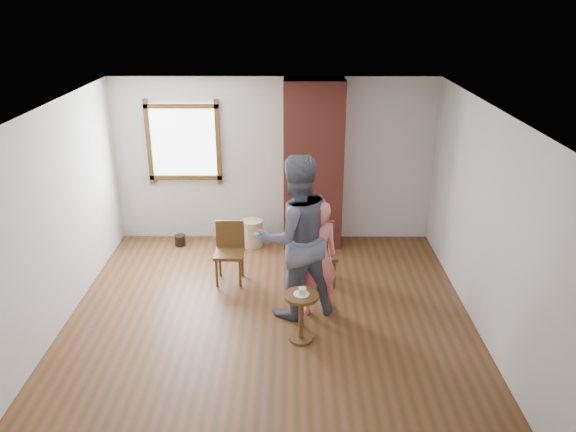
% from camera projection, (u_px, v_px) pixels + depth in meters
% --- Properties ---
extents(ground, '(5.50, 5.50, 0.00)m').
position_uv_depth(ground, '(269.00, 330.00, 6.74)').
color(ground, brown).
rests_on(ground, ground).
extents(room_shell, '(5.04, 5.52, 2.62)m').
position_uv_depth(room_shell, '(264.00, 170.00, 6.62)').
color(room_shell, silver).
rests_on(room_shell, ground).
extents(brick_chimney, '(0.90, 0.50, 2.60)m').
position_uv_depth(brick_chimney, '(313.00, 165.00, 8.57)').
color(brick_chimney, '#954035').
rests_on(brick_chimney, ground).
extents(stoneware_crock, '(0.38, 0.38, 0.43)m').
position_uv_depth(stoneware_crock, '(252.00, 233.00, 8.88)').
color(stoneware_crock, beige).
rests_on(stoneware_crock, ground).
extents(dark_pot, '(0.18, 0.18, 0.17)m').
position_uv_depth(dark_pot, '(180.00, 240.00, 8.94)').
color(dark_pot, black).
rests_on(dark_pot, ground).
extents(dining_chair_left, '(0.40, 0.40, 0.84)m').
position_uv_depth(dining_chair_left, '(230.00, 248.00, 7.75)').
color(dining_chair_left, brown).
rests_on(dining_chair_left, ground).
extents(dining_chair_right, '(0.44, 0.44, 0.85)m').
position_uv_depth(dining_chair_right, '(321.00, 250.00, 7.70)').
color(dining_chair_right, brown).
rests_on(dining_chair_right, ground).
extents(side_table, '(0.40, 0.40, 0.60)m').
position_uv_depth(side_table, '(301.00, 309.00, 6.40)').
color(side_table, brown).
rests_on(side_table, ground).
extents(cake_plate, '(0.18, 0.18, 0.01)m').
position_uv_depth(cake_plate, '(301.00, 294.00, 6.32)').
color(cake_plate, white).
rests_on(cake_plate, side_table).
extents(cake_slice, '(0.08, 0.07, 0.06)m').
position_uv_depth(cake_slice, '(302.00, 291.00, 6.31)').
color(cake_slice, silver).
rests_on(cake_slice, cake_plate).
extents(man, '(1.22, 1.09, 2.06)m').
position_uv_depth(man, '(295.00, 237.00, 6.74)').
color(man, '#121632').
rests_on(man, ground).
extents(person_pink, '(0.64, 0.52, 1.50)m').
position_uv_depth(person_pink, '(317.00, 258.00, 6.84)').
color(person_pink, '#EF7877').
rests_on(person_pink, ground).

